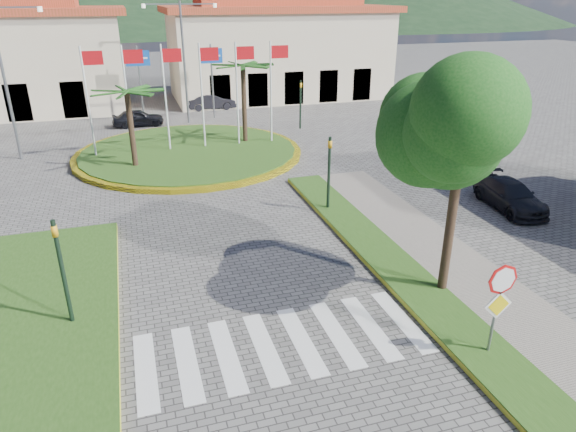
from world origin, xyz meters
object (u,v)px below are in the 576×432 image
object	(u,v)px
roundabout_island	(189,152)
car_side_right	(510,195)
stop_sign	(499,296)
car_dark_b	(212,101)
car_dark_a	(138,118)
deciduous_tree	(464,126)

from	to	relation	value
roundabout_island	car_side_right	size ratio (longest dim) A/B	3.18
stop_sign	car_dark_b	world-z (taller)	stop_sign
car_side_right	car_dark_a	bearing A→B (deg)	132.34
stop_sign	deciduous_tree	size ratio (longest dim) A/B	0.39
stop_sign	deciduous_tree	xyz separation A→B (m)	(0.60, 3.04, 3.38)
stop_sign	car_dark_b	distance (m)	32.16
roundabout_island	car_dark_b	world-z (taller)	roundabout_island
deciduous_tree	car_dark_b	distance (m)	29.50
deciduous_tree	car_side_right	size ratio (longest dim) A/B	1.70
car_side_right	stop_sign	bearing A→B (deg)	-124.91
stop_sign	car_dark_b	xyz separation A→B (m)	(-1.55, 32.10, -1.18)
stop_sign	car_dark_a	world-z (taller)	stop_sign
stop_sign	deciduous_tree	distance (m)	4.59
roundabout_island	car_side_right	bearing A→B (deg)	-44.96
deciduous_tree	car_dark_b	world-z (taller)	deciduous_tree
roundabout_island	car_side_right	world-z (taller)	roundabout_island
roundabout_island	car_dark_b	size ratio (longest dim) A/B	3.40
car_dark_a	car_side_right	distance (m)	24.65
deciduous_tree	car_dark_b	size ratio (longest dim) A/B	1.82
stop_sign	car_dark_a	xyz separation A→B (m)	(-7.34, 28.04, -1.21)
car_dark_a	car_dark_b	size ratio (longest dim) A/B	0.91
stop_sign	roundabout_island	bearing A→B (deg)	103.73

